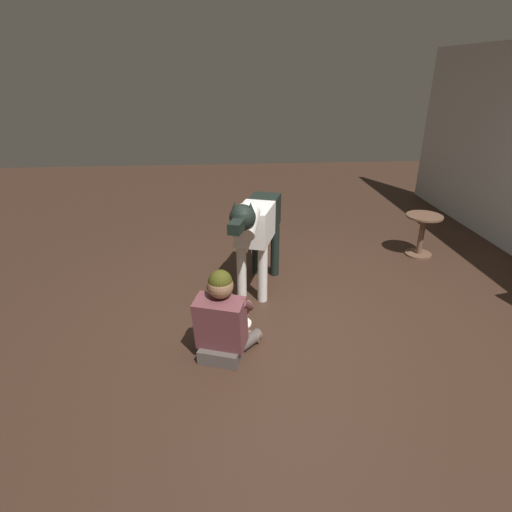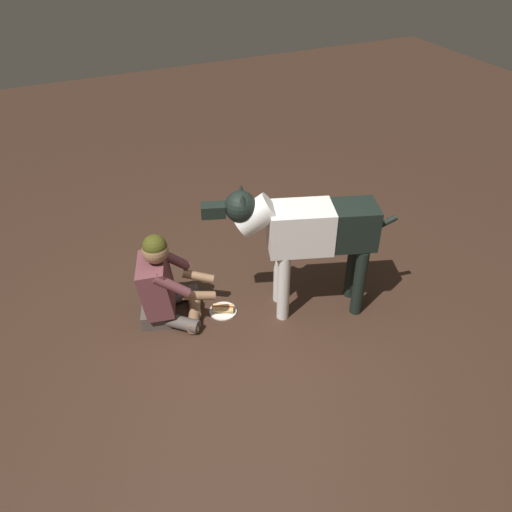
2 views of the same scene
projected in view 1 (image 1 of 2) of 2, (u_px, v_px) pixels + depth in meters
The scene contains 5 objects.
ground_plane at pixel (295, 321), 4.08m from camera, with size 14.96×14.96×0.00m, color #38251A.
person_sitting_on_floor at pixel (223, 321), 3.48m from camera, with size 0.69×0.60×0.81m.
large_dog at pixel (256, 226), 4.33m from camera, with size 1.47×0.63×1.17m.
hot_dog_on_plate at pixel (239, 321), 4.03m from camera, with size 0.23×0.23×0.06m.
round_side_table at pixel (422, 231), 5.40m from camera, with size 0.45×0.45×0.55m.
Camera 1 is at (3.42, -0.66, 2.25)m, focal length 29.29 mm.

